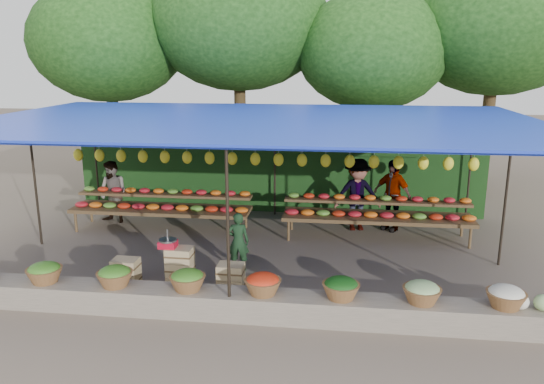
# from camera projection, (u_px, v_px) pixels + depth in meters

# --- Properties ---
(ground) EXTENTS (60.00, 60.00, 0.00)m
(ground) POSITION_uv_depth(u_px,v_px,m) (258.00, 254.00, 11.04)
(ground) COLOR brown
(ground) RESTS_ON ground
(stone_curb) EXTENTS (10.60, 0.55, 0.40)m
(stone_curb) POSITION_uv_depth(u_px,v_px,m) (232.00, 304.00, 8.34)
(stone_curb) COLOR #665E51
(stone_curb) RESTS_ON ground
(stall_canopy) EXTENTS (10.80, 6.60, 2.82)m
(stall_canopy) POSITION_uv_depth(u_px,v_px,m) (258.00, 125.00, 10.44)
(stall_canopy) COLOR black
(stall_canopy) RESTS_ON ground
(produce_baskets) EXTENTS (8.98, 0.58, 0.34)m
(produce_baskets) POSITION_uv_depth(u_px,v_px,m) (225.00, 282.00, 8.26)
(produce_baskets) COLOR brown
(produce_baskets) RESTS_ON stone_curb
(netting_backdrop) EXTENTS (10.60, 0.06, 2.50)m
(netting_backdrop) POSITION_uv_depth(u_px,v_px,m) (276.00, 165.00, 13.76)
(netting_backdrop) COLOR #1D4719
(netting_backdrop) RESTS_ON ground
(tree_row) EXTENTS (16.51, 5.50, 7.12)m
(tree_row) POSITION_uv_depth(u_px,v_px,m) (305.00, 32.00, 15.67)
(tree_row) COLOR #332112
(tree_row) RESTS_ON ground
(fruit_table_left) EXTENTS (4.21, 0.95, 0.93)m
(fruit_table_left) POSITION_uv_depth(u_px,v_px,m) (162.00, 204.00, 12.49)
(fruit_table_left) COLOR #46311C
(fruit_table_left) RESTS_ON ground
(fruit_table_right) EXTENTS (4.21, 0.95, 0.93)m
(fruit_table_right) POSITION_uv_depth(u_px,v_px,m) (377.00, 212.00, 11.88)
(fruit_table_right) COLOR #46311C
(fruit_table_right) RESTS_ON ground
(crate_counter) EXTENTS (2.36, 0.35, 0.77)m
(crate_counter) POSITION_uv_depth(u_px,v_px,m) (179.00, 272.00, 9.28)
(crate_counter) COLOR tan
(crate_counter) RESTS_ON ground
(weighing_scale) EXTENTS (0.31, 0.31, 0.33)m
(weighing_scale) POSITION_uv_depth(u_px,v_px,m) (168.00, 243.00, 9.17)
(weighing_scale) COLOR red
(weighing_scale) RESTS_ON crate_counter
(vendor_seated) EXTENTS (0.43, 0.29, 1.15)m
(vendor_seated) POSITION_uv_depth(u_px,v_px,m) (238.00, 242.00, 10.06)
(vendor_seated) COLOR #17331B
(vendor_seated) RESTS_ON ground
(customer_left) EXTENTS (0.88, 0.77, 1.54)m
(customer_left) POSITION_uv_depth(u_px,v_px,m) (113.00, 192.00, 12.97)
(customer_left) COLOR slate
(customer_left) RESTS_ON ground
(customer_mid) EXTENTS (1.20, 0.83, 1.71)m
(customer_mid) POSITION_uv_depth(u_px,v_px,m) (358.00, 195.00, 12.40)
(customer_mid) COLOR slate
(customer_mid) RESTS_ON ground
(customer_right) EXTENTS (1.04, 0.94, 1.69)m
(customer_right) POSITION_uv_depth(u_px,v_px,m) (392.00, 195.00, 12.40)
(customer_right) COLOR slate
(customer_right) RESTS_ON ground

